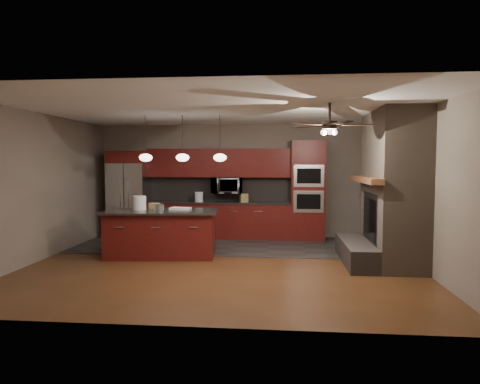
# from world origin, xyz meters

# --- Properties ---
(ground) EXTENTS (7.00, 7.00, 0.00)m
(ground) POSITION_xyz_m (0.00, 0.00, 0.00)
(ground) COLOR #59331A
(ground) RESTS_ON ground
(ceiling) EXTENTS (7.00, 6.00, 0.02)m
(ceiling) POSITION_xyz_m (0.00, 0.00, 2.80)
(ceiling) COLOR white
(ceiling) RESTS_ON back_wall
(back_wall) EXTENTS (7.00, 0.02, 2.80)m
(back_wall) POSITION_xyz_m (0.00, 3.00, 1.40)
(back_wall) COLOR gray
(back_wall) RESTS_ON ground
(right_wall) EXTENTS (0.02, 6.00, 2.80)m
(right_wall) POSITION_xyz_m (3.50, 0.00, 1.40)
(right_wall) COLOR gray
(right_wall) RESTS_ON ground
(left_wall) EXTENTS (0.02, 6.00, 2.80)m
(left_wall) POSITION_xyz_m (-3.50, 0.00, 1.40)
(left_wall) COLOR gray
(left_wall) RESTS_ON ground
(slate_tile_patch) EXTENTS (7.00, 2.40, 0.01)m
(slate_tile_patch) POSITION_xyz_m (0.00, 1.80, 0.01)
(slate_tile_patch) COLOR #302D2B
(slate_tile_patch) RESTS_ON ground
(fireplace_column) EXTENTS (1.30, 2.10, 2.80)m
(fireplace_column) POSITION_xyz_m (3.04, 0.40, 1.30)
(fireplace_column) COLOR #6F604F
(fireplace_column) RESTS_ON ground
(back_cabinetry) EXTENTS (3.59, 0.64, 2.20)m
(back_cabinetry) POSITION_xyz_m (-0.48, 2.74, 0.89)
(back_cabinetry) COLOR #581910
(back_cabinetry) RESTS_ON ground
(oven_tower) EXTENTS (0.80, 0.63, 2.38)m
(oven_tower) POSITION_xyz_m (1.70, 2.69, 1.19)
(oven_tower) COLOR #581910
(oven_tower) RESTS_ON ground
(microwave) EXTENTS (0.73, 0.41, 0.50)m
(microwave) POSITION_xyz_m (-0.27, 2.75, 1.30)
(microwave) COLOR silver
(microwave) RESTS_ON back_cabinetry
(refrigerator) EXTENTS (0.92, 0.75, 2.14)m
(refrigerator) POSITION_xyz_m (-2.71, 2.62, 1.07)
(refrigerator) COLOR silver
(refrigerator) RESTS_ON ground
(kitchen_island) EXTENTS (2.31, 1.21, 0.92)m
(kitchen_island) POSITION_xyz_m (-1.31, 0.53, 0.46)
(kitchen_island) COLOR #581910
(kitchen_island) RESTS_ON ground
(white_bucket) EXTENTS (0.33, 0.33, 0.28)m
(white_bucket) POSITION_xyz_m (-1.75, 0.55, 1.06)
(white_bucket) COLOR white
(white_bucket) RESTS_ON kitchen_island
(paint_can) EXTENTS (0.23, 0.23, 0.12)m
(paint_can) POSITION_xyz_m (-1.32, 0.48, 0.98)
(paint_can) COLOR #ADADB2
(paint_can) RESTS_ON kitchen_island
(paint_tray) EXTENTS (0.42, 0.32, 0.04)m
(paint_tray) POSITION_xyz_m (-0.96, 0.73, 0.94)
(paint_tray) COLOR white
(paint_tray) RESTS_ON kitchen_island
(cardboard_box) EXTENTS (0.22, 0.18, 0.12)m
(cardboard_box) POSITION_xyz_m (-1.50, 0.75, 0.98)
(cardboard_box) COLOR #A38A54
(cardboard_box) RESTS_ON kitchen_island
(counter_bucket) EXTENTS (0.25, 0.25, 0.24)m
(counter_bucket) POSITION_xyz_m (-0.96, 2.70, 1.02)
(counter_bucket) COLOR white
(counter_bucket) RESTS_ON back_cabinetry
(counter_box) EXTENTS (0.22, 0.20, 0.20)m
(counter_box) POSITION_xyz_m (0.16, 2.65, 1.00)
(counter_box) COLOR #9F8552
(counter_box) RESTS_ON back_cabinetry
(pendant_left) EXTENTS (0.26, 0.26, 0.92)m
(pendant_left) POSITION_xyz_m (-1.65, 0.70, 1.96)
(pendant_left) COLOR black
(pendant_left) RESTS_ON ceiling
(pendant_center) EXTENTS (0.26, 0.26, 0.92)m
(pendant_center) POSITION_xyz_m (-0.90, 0.70, 1.96)
(pendant_center) COLOR black
(pendant_center) RESTS_ON ceiling
(pendant_right) EXTENTS (0.26, 0.26, 0.92)m
(pendant_right) POSITION_xyz_m (-0.15, 0.70, 1.96)
(pendant_right) COLOR black
(pendant_right) RESTS_ON ceiling
(ceiling_fan) EXTENTS (1.27, 1.33, 0.41)m
(ceiling_fan) POSITION_xyz_m (1.80, -0.80, 2.46)
(ceiling_fan) COLOR black
(ceiling_fan) RESTS_ON ceiling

